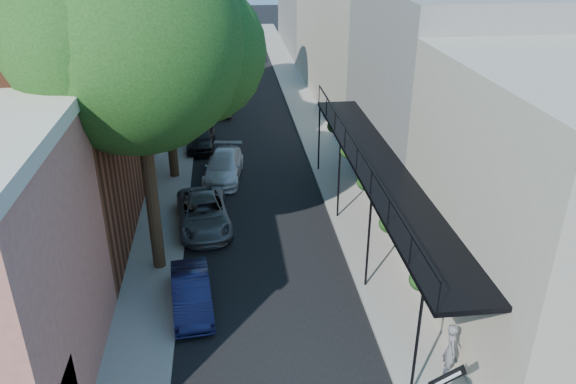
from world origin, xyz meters
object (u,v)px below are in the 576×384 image
object	(u,v)px
oak_near	(150,46)
parked_car_e	(201,137)
parked_car_d	(224,167)
parked_car_g	(218,84)
oak_mid	(170,29)
parked_car_c	(204,213)
parked_car_b	(191,293)
pedestrian	(451,349)
parked_car_f	(222,102)

from	to	relation	value
oak_near	parked_car_e	size ratio (longest dim) A/B	3.14
parked_car_d	parked_car_g	world-z (taller)	parked_car_g
oak_mid	parked_car_e	distance (m)	7.45
parked_car_c	parked_car_g	xyz separation A→B (m)	(0.62, 20.02, -0.00)
parked_car_d	parked_car_b	bearing A→B (deg)	-88.66
parked_car_b	pedestrian	distance (m)	8.10
oak_near	parked_car_g	bearing A→B (deg)	85.65
parked_car_g	pedestrian	distance (m)	29.87
parked_car_b	oak_mid	bearing A→B (deg)	88.93
parked_car_d	pedestrian	world-z (taller)	pedestrian
oak_near	parked_car_e	bearing A→B (deg)	86.23
oak_near	parked_car_b	distance (m)	7.84
parked_car_b	parked_car_g	size ratio (longest dim) A/B	0.79
parked_car_d	pedestrian	distance (m)	15.21
parked_car_e	parked_car_b	bearing A→B (deg)	-88.05
oak_near	parked_car_c	size ratio (longest dim) A/B	2.59
oak_mid	parked_car_g	size ratio (longest dim) A/B	2.32
parked_car_e	parked_car_f	xyz separation A→B (m)	(1.19, 6.52, 0.04)
oak_mid	parked_car_c	xyz separation A→B (m)	(1.15, -5.32, -6.44)
oak_mid	parked_car_e	bearing A→B (deg)	77.41
parked_car_d	parked_car_c	bearing A→B (deg)	-92.52
parked_car_c	oak_mid	bearing A→B (deg)	96.51
parked_car_f	pedestrian	xyz separation A→B (m)	(6.00, -24.70, 0.25)
oak_mid	parked_car_b	size ratio (longest dim) A/B	2.96
oak_near	parked_car_f	distance (m)	19.64
oak_near	pedestrian	world-z (taller)	oak_near
parked_car_d	parked_car_e	distance (m)	4.38
parked_car_e	parked_car_d	bearing A→B (deg)	-72.38
parked_car_d	parked_car_e	size ratio (longest dim) A/B	1.15
parked_car_e	parked_car_g	distance (m)	11.08
parked_car_e	pedestrian	world-z (taller)	pedestrian
parked_car_d	parked_car_f	size ratio (longest dim) A/B	1.04
parked_car_f	pedestrian	bearing A→B (deg)	-72.75
parked_car_c	oak_near	bearing A→B (deg)	-118.31
parked_car_b	parked_car_g	bearing A→B (deg)	82.20
parked_car_b	parked_car_f	size ratio (longest dim) A/B	0.86
parked_car_e	pedestrian	distance (m)	19.55
parked_car_b	parked_car_c	distance (m)	5.38
parked_car_c	parked_car_e	bearing A→B (deg)	86.40
oak_mid	parked_car_g	distance (m)	16.15
oak_near	parked_car_c	xyz separation A→B (m)	(1.10, 2.65, -7.27)
parked_car_f	parked_car_b	bearing A→B (deg)	-89.51
parked_car_b	parked_car_f	bearing A→B (deg)	81.12
parked_car_f	parked_car_d	bearing A→B (deg)	-86.38
parked_car_e	parked_car_c	bearing A→B (deg)	-86.16
parked_car_d	pedestrian	bearing A→B (deg)	-59.03
oak_near	parked_car_g	distance (m)	23.87
parked_car_c	parked_car_d	size ratio (longest dim) A/B	1.05
parked_car_b	parked_car_g	distance (m)	25.40
parked_car_e	parked_car_f	size ratio (longest dim) A/B	0.90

